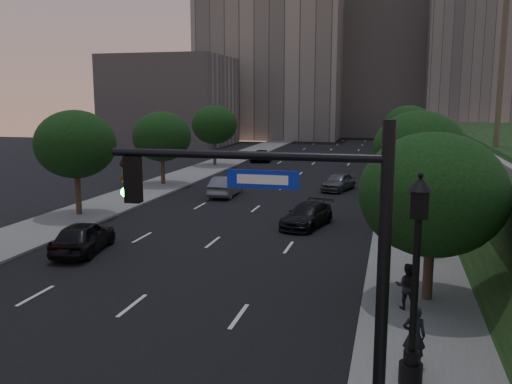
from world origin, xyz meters
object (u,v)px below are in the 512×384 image
(pedestrian_b, at_px, (407,286))
(sedan_far_left, at_px, (262,155))
(pedestrian_a, at_px, (414,336))
(sedan_far_right, at_px, (338,182))
(sedan_near_right, at_px, (307,215))
(street_lamp, at_px, (415,291))
(traffic_signal_mast, at_px, (324,294))
(sedan_mid_left, at_px, (226,186))
(pedestrian_c, at_px, (433,237))
(sedan_near_left, at_px, (83,237))

(pedestrian_b, bearing_deg, sedan_far_left, -64.88)
(sedan_far_left, bearing_deg, pedestrian_a, 102.85)
(sedan_far_right, xyz_separation_m, pedestrian_b, (4.87, -25.12, 0.23))
(sedan_far_right, bearing_deg, sedan_near_right, -76.05)
(street_lamp, bearing_deg, pedestrian_a, 84.59)
(traffic_signal_mast, height_order, sedan_mid_left, traffic_signal_mast)
(street_lamp, distance_m, sedan_mid_left, 28.85)
(traffic_signal_mast, distance_m, sedan_far_left, 54.81)
(pedestrian_a, xyz_separation_m, pedestrian_c, (1.18, 11.07, 0.09))
(pedestrian_a, bearing_deg, sedan_far_right, -85.35)
(street_lamp, relative_size, pedestrian_b, 3.44)
(sedan_far_right, height_order, pedestrian_a, pedestrian_a)
(sedan_mid_left, relative_size, sedan_near_right, 1.00)
(sedan_mid_left, height_order, pedestrian_c, pedestrian_c)
(street_lamp, xyz_separation_m, sedan_far_right, (-4.88, 30.31, -1.90))
(sedan_far_left, relative_size, pedestrian_c, 2.60)
(sedan_mid_left, relative_size, sedan_far_left, 0.95)
(sedan_mid_left, height_order, pedestrian_b, pedestrian_b)
(sedan_near_right, height_order, sedan_far_right, sedan_far_right)
(sedan_mid_left, distance_m, pedestrian_a, 27.96)
(pedestrian_b, xyz_separation_m, pedestrian_c, (1.28, 6.86, 0.14))
(sedan_near_right, bearing_deg, sedan_near_left, -126.80)
(pedestrian_a, distance_m, pedestrian_b, 4.21)
(traffic_signal_mast, bearing_deg, pedestrian_a, 66.97)
(street_lamp, xyz_separation_m, sedan_near_right, (-5.38, 17.15, -1.95))
(sedan_near_left, bearing_deg, sedan_far_left, -97.63)
(sedan_far_right, xyz_separation_m, pedestrian_c, (6.15, -18.26, 0.37))
(sedan_far_left, xyz_separation_m, pedestrian_b, (15.86, -44.15, 0.28))
(pedestrian_c, bearing_deg, sedan_near_right, -52.08)
(sedan_far_left, distance_m, pedestrian_c, 41.05)
(sedan_mid_left, distance_m, pedestrian_b, 24.27)
(street_lamp, xyz_separation_m, pedestrian_c, (1.27, 12.05, -1.53))
(sedan_far_right, bearing_deg, traffic_signal_mast, -68.73)
(pedestrian_b, bearing_deg, pedestrian_c, -95.24)
(sedan_near_left, height_order, pedestrian_b, pedestrian_b)
(sedan_far_left, xyz_separation_m, sedan_near_right, (10.49, -32.20, -0.01))
(sedan_mid_left, distance_m, sedan_far_right, 9.37)
(traffic_signal_mast, bearing_deg, sedan_far_left, 104.85)
(sedan_near_left, distance_m, sedan_far_left, 40.23)
(sedan_far_right, bearing_deg, pedestrian_a, -64.23)
(sedan_far_left, bearing_deg, pedestrian_c, 109.27)
(sedan_near_right, bearing_deg, traffic_signal_mast, -66.86)
(pedestrian_c, bearing_deg, traffic_signal_mast, 64.10)
(sedan_near_right, xyz_separation_m, sedan_far_right, (0.51, 13.16, 0.05))
(sedan_mid_left, height_order, sedan_far_right, sedan_mid_left)
(pedestrian_b, bearing_deg, street_lamp, 95.48)
(sedan_mid_left, relative_size, sedan_far_right, 1.09)
(street_lamp, distance_m, pedestrian_c, 12.21)
(traffic_signal_mast, height_order, sedan_near_right, traffic_signal_mast)
(sedan_far_right, bearing_deg, sedan_mid_left, -134.20)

